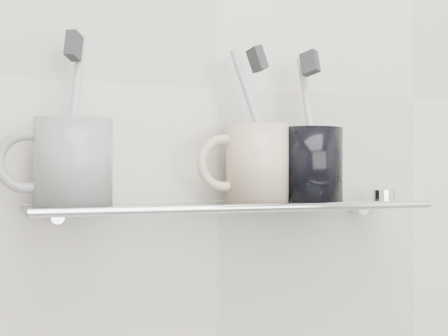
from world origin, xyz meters
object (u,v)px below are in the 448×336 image
shelf_glass (235,206)px  mug_right (310,164)px  mug_left (73,162)px  mug_center (257,163)px

shelf_glass → mug_right: 0.12m
mug_left → shelf_glass: bearing=-12.0°
mug_left → mug_right: size_ratio=1.03×
mug_center → shelf_glass: bearing=-174.6°
shelf_glass → mug_right: bearing=2.6°
mug_center → mug_right: bearing=-3.4°
shelf_glass → mug_right: mug_right is taller
mug_right → mug_left: bearing=161.5°
mug_center → mug_right: (0.08, 0.00, -0.00)m
shelf_glass → mug_left: size_ratio=5.08×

